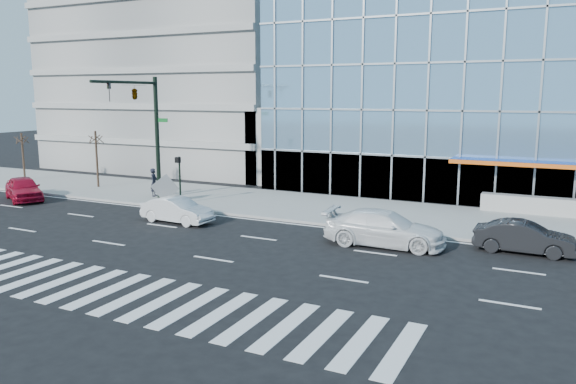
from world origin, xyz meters
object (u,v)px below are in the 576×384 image
(white_sedan, at_px, (177,210))
(pedestrian, at_px, (154,182))
(street_tree_far, at_px, (22,139))
(red_sedan, at_px, (24,189))
(dark_sedan, at_px, (524,237))
(white_suv, at_px, (384,228))
(traffic_signal, at_px, (141,108))
(ped_signal_post, at_px, (179,173))
(street_tree_near, at_px, (96,139))
(tilted_panel, at_px, (165,188))

(white_sedan, bearing_deg, pedestrian, 51.92)
(street_tree_far, xyz_separation_m, red_sedan, (6.94, -5.67, -2.65))
(street_tree_far, bearing_deg, dark_sedan, -6.77)
(white_suv, bearing_deg, traffic_signal, 76.20)
(street_tree_far, bearing_deg, white_sedan, -17.71)
(traffic_signal, relative_size, ped_signal_post, 2.67)
(street_tree_far, bearing_deg, pedestrian, -4.87)
(ped_signal_post, distance_m, dark_sedan, 20.62)
(ped_signal_post, height_order, white_sedan, ped_signal_post)
(traffic_signal, distance_m, ped_signal_post, 4.75)
(traffic_signal, relative_size, pedestrian, 4.19)
(street_tree_near, distance_m, red_sedan, 6.49)
(street_tree_far, height_order, dark_sedan, street_tree_far)
(traffic_signal, relative_size, white_suv, 1.41)
(traffic_signal, bearing_deg, white_suv, -10.43)
(white_sedan, relative_size, dark_sedan, 0.98)
(white_suv, bearing_deg, ped_signal_post, 73.04)
(ped_signal_post, bearing_deg, street_tree_far, 171.69)
(traffic_signal, xyz_separation_m, white_suv, (16.97, -3.12, -5.34))
(traffic_signal, height_order, ped_signal_post, traffic_signal)
(traffic_signal, relative_size, white_sedan, 1.89)
(dark_sedan, bearing_deg, ped_signal_post, 84.62)
(ped_signal_post, height_order, dark_sedan, ped_signal_post)
(tilted_panel, bearing_deg, street_tree_near, 128.51)
(street_tree_near, bearing_deg, street_tree_far, 180.00)
(street_tree_near, distance_m, street_tree_far, 8.01)
(ped_signal_post, bearing_deg, pedestrian, 157.07)
(red_sedan, xyz_separation_m, tilted_panel, (9.34, 3.17, 0.27))
(dark_sedan, bearing_deg, street_tree_near, 81.51)
(white_suv, height_order, dark_sedan, white_suv)
(white_suv, height_order, white_sedan, white_suv)
(ped_signal_post, bearing_deg, white_sedan, -54.82)
(ped_signal_post, xyz_separation_m, dark_sedan, (20.47, -1.95, -1.43))
(white_suv, xyz_separation_m, white_sedan, (-11.72, -0.41, -0.13))
(traffic_signal, bearing_deg, white_sedan, -33.95)
(ped_signal_post, relative_size, dark_sedan, 0.69)
(street_tree_near, xyz_separation_m, white_sedan, (12.26, -6.47, -3.08))
(street_tree_near, height_order, pedestrian, street_tree_near)
(white_sedan, bearing_deg, street_tree_far, 75.79)
(street_tree_far, relative_size, tilted_panel, 2.98)
(ped_signal_post, distance_m, red_sedan, 11.09)
(white_sedan, bearing_deg, tilted_panel, 48.52)
(white_sedan, xyz_separation_m, dark_sedan, (17.72, 1.96, 0.02))
(ped_signal_post, xyz_separation_m, red_sedan, (-10.56, -3.11, -1.35))
(red_sedan, bearing_deg, white_suv, -61.25)
(ped_signal_post, distance_m, white_sedan, 5.00)
(white_suv, relative_size, red_sedan, 1.22)
(street_tree_near, bearing_deg, white_sedan, -27.82)
(white_suv, relative_size, pedestrian, 2.98)
(white_sedan, distance_m, dark_sedan, 17.83)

